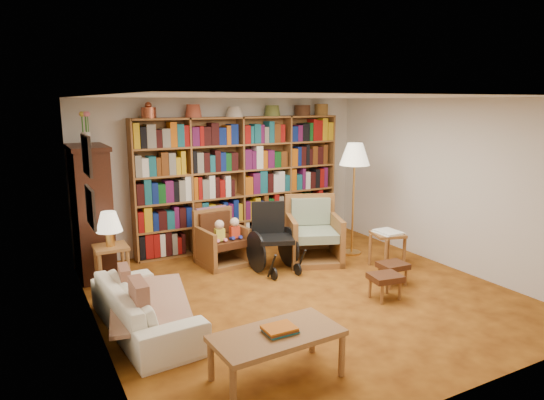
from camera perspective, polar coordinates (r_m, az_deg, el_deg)
floor at (r=6.41m, az=3.68°, el=-10.92°), size 5.00×5.00×0.00m
ceiling at (r=5.93m, az=4.00°, el=12.01°), size 5.00×5.00×0.00m
wall_back at (r=8.24m, az=-5.43°, el=3.14°), size 5.00×0.00×5.00m
wall_front at (r=4.21m, az=22.26°, el=-5.90°), size 5.00×0.00×5.00m
wall_left at (r=5.20m, az=-20.24°, el=-2.51°), size 0.00×5.00×5.00m
wall_right at (r=7.66m, az=19.92°, el=1.84°), size 0.00×5.00×5.00m
bookshelf at (r=8.18m, az=-3.66°, el=2.54°), size 3.60×0.30×2.42m
curio_cabinet at (r=7.23m, az=-20.46°, el=-1.12°), size 0.50×0.95×2.40m
framed_pictures at (r=5.43m, az=-20.75°, el=2.05°), size 0.03×0.52×0.97m
sofa at (r=5.53m, az=-14.72°, el=-12.09°), size 1.88×0.86×0.53m
sofa_throw at (r=5.53m, az=-14.23°, el=-11.70°), size 1.07×1.62×0.04m
cushion_left at (r=5.76m, az=-16.93°, el=-9.29°), size 0.14×0.36×0.35m
cushion_right at (r=5.12m, az=-15.32°, el=-11.87°), size 0.14×0.42×0.42m
side_table_lamp at (r=6.67m, az=-18.37°, el=-6.45°), size 0.42×0.42×0.61m
table_lamp at (r=6.55m, az=-18.63°, el=-2.57°), size 0.33×0.33×0.45m
armchair_leather at (r=7.49m, az=-6.13°, el=-4.83°), size 0.73×0.76×0.84m
armchair_sage at (r=7.62m, az=4.51°, el=-4.24°), size 1.10×1.09×1.00m
wheelchair at (r=7.14m, az=0.08°, el=-4.67°), size 0.63×0.80×1.00m
floor_lamp at (r=7.76m, az=9.70°, el=4.80°), size 0.48×0.48×1.81m
side_table_papers at (r=7.44m, az=13.44°, el=-4.49°), size 0.53×0.53×0.56m
footstool_a at (r=6.31m, az=13.18°, el=-9.03°), size 0.43×0.38×0.32m
footstool_b at (r=6.80m, az=14.03°, el=-7.65°), size 0.38×0.33×0.31m
coffee_table at (r=4.47m, az=0.59°, el=-15.93°), size 1.19×0.64×0.49m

